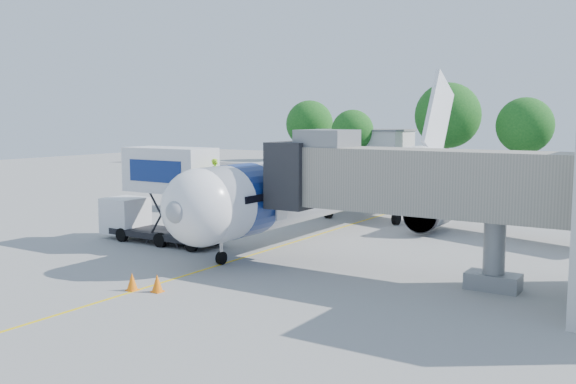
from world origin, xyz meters
The scene contains 14 objects.
ground centered at (0.00, 0.00, 0.00)m, with size 160.00×160.00×0.00m, color #989896.
guidance_line centered at (0.00, 0.00, 0.01)m, with size 0.15×70.00×0.01m, color yellow.
taxiway_strip centered at (0.00, 42.00, 0.00)m, with size 120.00×10.00×0.01m, color #59595B.
aircraft centered at (0.00, 4.12, 2.95)m, with size 34.17×37.73×11.35m.
jet_bridge centered at (7.99, -7.00, 4.34)m, with size 13.90×3.20×6.60m.
catering_hiloader centered at (-6.26, -7.00, 2.76)m, with size 8.50×2.44×5.50m.
ground_tug centered at (-2.36, -17.38, 0.73)m, with size 3.69×2.25×1.39m.
safety_cone_a centered at (0.90, -14.86, 0.36)m, with size 0.47×0.47×0.75m.
safety_cone_b centered at (-0.16, -15.25, 0.36)m, with size 0.47×0.47×0.75m.
outbuilding_left centered at (-28.00, 60.00, 2.66)m, with size 18.40×8.40×5.30m.
tree_a centered at (-35.36, 58.40, 6.04)m, with size 7.81×7.81×9.95m.
tree_b centered at (-26.04, 55.79, 5.06)m, with size 6.55×6.55×8.35m.
tree_c centered at (-11.78, 58.26, 7.42)m, with size 9.59×9.59×12.22m.
tree_d centered at (-0.93, 58.59, 6.02)m, with size 7.78×7.78×9.92m.
Camera 1 is at (19.40, -33.72, 7.20)m, focal length 40.00 mm.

